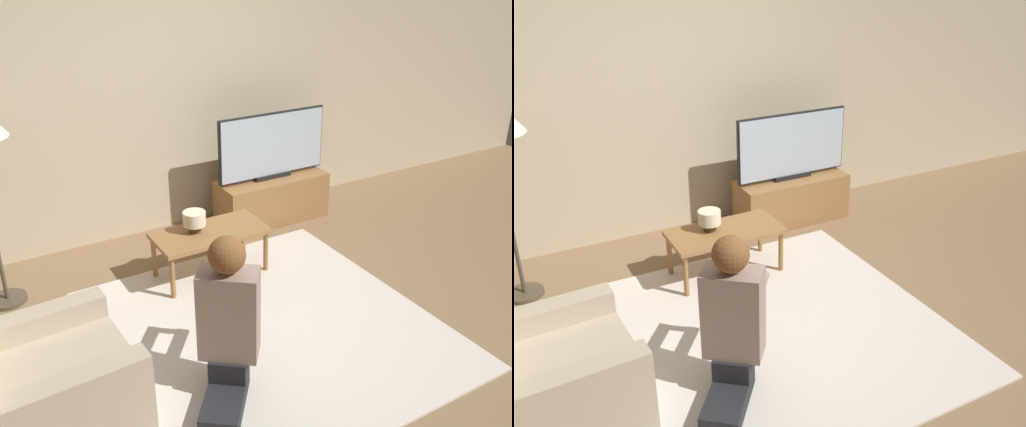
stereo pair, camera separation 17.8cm
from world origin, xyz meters
TOP-DOWN VIEW (x-y plane):
  - ground_plane at (0.00, 0.00)m, footprint 10.00×10.00m
  - wall_back at (0.00, 1.93)m, footprint 10.00×0.06m
  - rug at (0.00, 0.00)m, footprint 2.20×2.30m
  - tv_stand at (0.97, 1.50)m, footprint 1.07×0.41m
  - tv at (0.97, 1.51)m, footprint 1.12×0.08m
  - coffee_table at (-0.00, 0.87)m, footprint 0.90×0.45m
  - armchair at (-1.52, -0.17)m, footprint 0.92×0.84m
  - person_kneeling at (-0.51, -0.40)m, footprint 0.70×0.80m
  - table_lamp at (-0.11, 0.92)m, footprint 0.18×0.18m

SIDE VIEW (x-z plane):
  - ground_plane at x=0.00m, z-range 0.00..0.00m
  - rug at x=0.00m, z-range 0.00..0.02m
  - tv_stand at x=0.97m, z-range 0.00..0.44m
  - armchair at x=-1.52m, z-range -0.15..0.71m
  - coffee_table at x=0.00m, z-range 0.15..0.55m
  - table_lamp at x=-0.11m, z-range 0.41..0.58m
  - person_kneeling at x=-0.51m, z-range 0.02..1.04m
  - tv at x=0.97m, z-range 0.45..1.08m
  - wall_back at x=0.00m, z-range 0.00..2.60m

